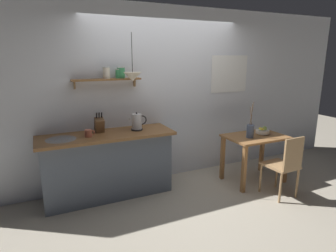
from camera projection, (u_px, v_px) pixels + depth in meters
ground_plane at (181, 191)px, 4.22m from camera, size 14.00×14.00×0.00m
back_wall at (175, 95)px, 4.55m from camera, size 6.80×0.11×2.70m
kitchen_counter at (108, 164)px, 3.98m from camera, size 1.83×0.63×0.92m
wall_shelf at (111, 76)px, 3.90m from camera, size 0.95×0.20×0.29m
dining_table at (255, 144)px, 4.43m from camera, size 0.92×0.63×0.75m
dining_chair_near at (285, 164)px, 3.92m from camera, size 0.41×0.44×0.90m
fruit_bowl at (263, 131)px, 4.47m from camera, size 0.21×0.21×0.13m
twig_vase at (250, 131)px, 4.27m from camera, size 0.11×0.11×0.55m
electric_kettle at (137, 122)px, 4.03m from camera, size 0.26×0.16×0.26m
knife_block at (99, 125)px, 3.90m from camera, size 0.12×0.18×0.29m
coffee_mug_by_sink at (88, 133)px, 3.70m from camera, size 0.13×0.09×0.10m
pendant_lamp at (133, 76)px, 3.83m from camera, size 0.25×0.25×0.63m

